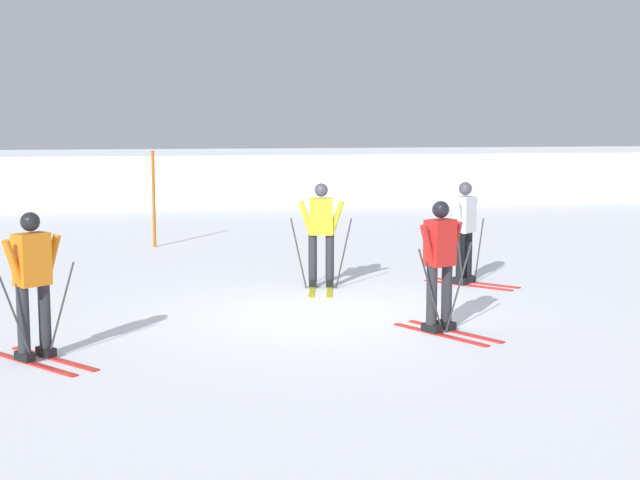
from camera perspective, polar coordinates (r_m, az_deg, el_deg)
ground_plane at (r=13.16m, az=0.03°, el=-4.63°), size 120.00×120.00×0.00m
far_snow_ridge at (r=32.45m, az=-6.07°, el=3.99°), size 80.00×6.48×1.59m
skier_orange at (r=11.09m, az=-17.16°, el=-2.45°), size 1.31×1.46×1.71m
skier_white at (r=15.66m, az=8.87°, el=0.63°), size 1.37×1.41×1.71m
skier_yellow at (r=15.16m, az=0.08°, el=0.50°), size 0.99×1.64×1.71m
skier_red at (r=12.09m, az=7.38°, el=-1.36°), size 1.11×1.57×1.71m
trail_marker_pole at (r=20.25m, az=-10.14°, el=2.48°), size 0.07×0.07×2.07m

